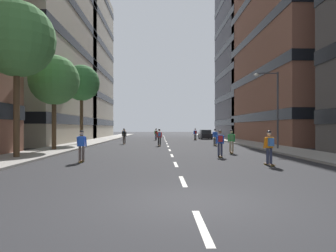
% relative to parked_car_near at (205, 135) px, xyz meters
% --- Properties ---
extents(ground_plane, '(180.05, 180.05, 0.00)m').
position_rel_parked_car_near_xyz_m(ground_plane, '(-6.62, -12.24, -0.70)').
color(ground_plane, '#28282B').
extents(sidewalk_left, '(3.46, 82.52, 0.14)m').
position_rel_parked_car_near_xyz_m(sidewalk_left, '(-16.16, -8.49, -0.63)').
color(sidewalk_left, '#9E9991').
rests_on(sidewalk_left, ground_plane).
extents(sidewalk_right, '(3.46, 82.52, 0.14)m').
position_rel_parked_car_near_xyz_m(sidewalk_right, '(2.93, -8.49, -0.63)').
color(sidewalk_right, '#9E9991').
rests_on(sidewalk_right, ground_plane).
extents(lane_markings, '(0.16, 67.20, 0.01)m').
position_rel_parked_car_near_xyz_m(lane_markings, '(-6.62, -11.75, -0.70)').
color(lane_markings, silver).
rests_on(lane_markings, ground_plane).
extents(building_left_far, '(13.85, 20.81, 28.33)m').
position_rel_parked_car_near_xyz_m(building_left_far, '(-24.76, 8.26, 13.56)').
color(building_left_far, '#BCB29E').
rests_on(building_left_far, ground_plane).
extents(building_right_mid, '(13.85, 23.89, 26.89)m').
position_rel_parked_car_near_xyz_m(building_right_mid, '(11.53, -10.61, 12.84)').
color(building_right_mid, brown).
rests_on(building_right_mid, ground_plane).
extents(building_right_far, '(13.85, 17.72, 37.50)m').
position_rel_parked_car_near_xyz_m(building_right_far, '(11.53, 8.26, 18.14)').
color(building_right_far, slate).
rests_on(building_right_far, ground_plane).
extents(parked_car_near, '(1.82, 4.40, 1.52)m').
position_rel_parked_car_near_xyz_m(parked_car_near, '(0.00, 0.00, 0.00)').
color(parked_car_near, black).
rests_on(parked_car_near, ground_plane).
extents(street_tree_near, '(4.08, 4.08, 7.74)m').
position_rel_parked_car_near_xyz_m(street_tree_near, '(-16.16, -24.76, 5.10)').
color(street_tree_near, '#4C3823').
rests_on(street_tree_near, sidewalk_left).
extents(street_tree_mid, '(4.60, 4.60, 9.48)m').
position_rel_parked_car_near_xyz_m(street_tree_mid, '(-16.16, -31.35, 6.59)').
color(street_tree_mid, '#4C3823').
rests_on(street_tree_mid, sidewalk_left).
extents(street_tree_far, '(3.98, 3.98, 8.73)m').
position_rel_parked_car_near_xyz_m(street_tree_far, '(-16.16, -15.93, 6.14)').
color(street_tree_far, '#4C3823').
rests_on(street_tree_far, sidewalk_left).
extents(streetlamp_right, '(2.13, 0.30, 6.50)m').
position_rel_parked_car_near_xyz_m(streetlamp_right, '(2.22, -24.39, 3.44)').
color(streetlamp_right, '#3F3F44').
rests_on(streetlamp_right, sidewalk_right).
extents(skater_0, '(0.57, 0.92, 1.78)m').
position_rel_parked_car_near_xyz_m(skater_0, '(-2.07, -3.79, 0.32)').
color(skater_0, brown).
rests_on(skater_0, ground_plane).
extents(skater_1, '(0.54, 0.91, 1.78)m').
position_rel_parked_car_near_xyz_m(skater_1, '(-11.78, -33.13, 0.29)').
color(skater_1, brown).
rests_on(skater_1, ground_plane).
extents(skater_2, '(0.56, 0.92, 1.78)m').
position_rel_parked_car_near_xyz_m(skater_2, '(-2.14, -27.65, 0.32)').
color(skater_2, brown).
rests_on(skater_2, ground_plane).
extents(skater_3, '(0.54, 0.91, 1.78)m').
position_rel_parked_car_near_xyz_m(skater_3, '(-8.04, -3.71, 0.32)').
color(skater_3, brown).
rests_on(skater_3, ground_plane).
extents(skater_4, '(0.54, 0.91, 1.78)m').
position_rel_parked_car_near_xyz_m(skater_4, '(-7.50, -18.44, 0.32)').
color(skater_4, brown).
rests_on(skater_4, ground_plane).
extents(skater_5, '(0.53, 0.90, 1.78)m').
position_rel_parked_car_near_xyz_m(skater_5, '(-1.59, -17.81, 0.29)').
color(skater_5, brown).
rests_on(skater_5, ground_plane).
extents(skater_6, '(0.54, 0.91, 1.78)m').
position_rel_parked_car_near_xyz_m(skater_6, '(-3.55, -30.49, 0.32)').
color(skater_6, brown).
rests_on(skater_6, ground_plane).
extents(skater_7, '(0.56, 0.92, 1.78)m').
position_rel_parked_car_near_xyz_m(skater_7, '(-11.59, -14.62, 0.29)').
color(skater_7, brown).
rests_on(skater_7, ground_plane).
extents(skater_8, '(0.56, 0.92, 1.78)m').
position_rel_parked_car_near_xyz_m(skater_8, '(-1.92, -34.92, 0.32)').
color(skater_8, brown).
rests_on(skater_8, ground_plane).
extents(skater_9, '(0.55, 0.92, 1.78)m').
position_rel_parked_car_near_xyz_m(skater_9, '(-13.11, -2.05, 0.32)').
color(skater_9, brown).
rests_on(skater_9, ground_plane).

